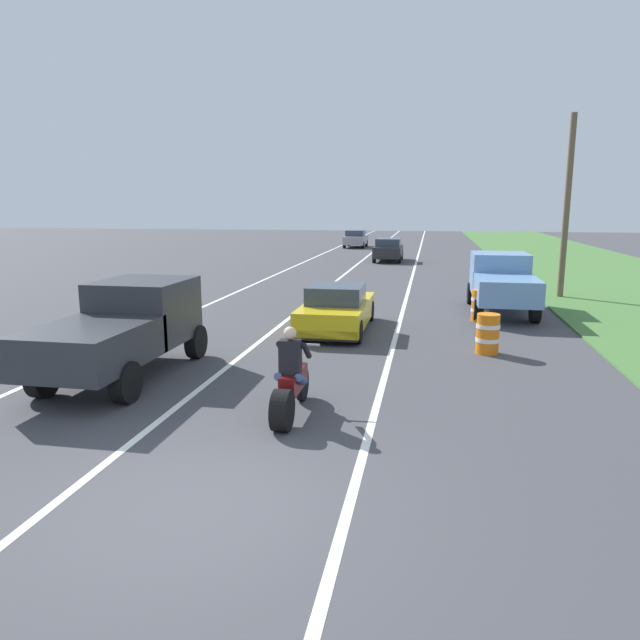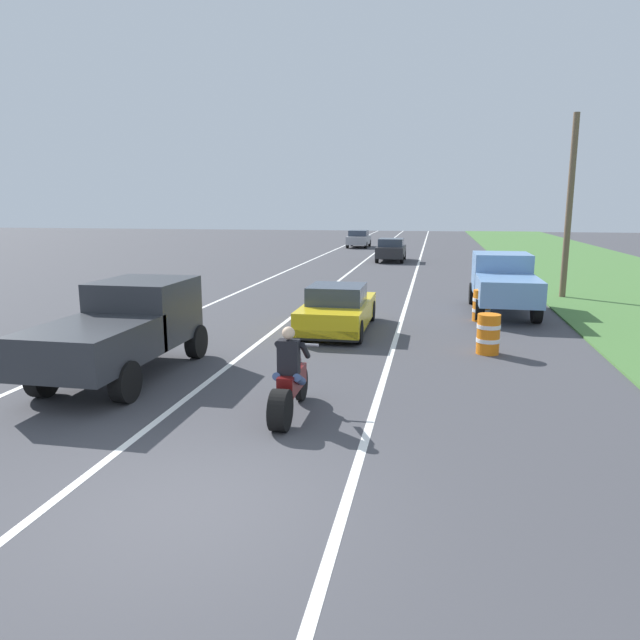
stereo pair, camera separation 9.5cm
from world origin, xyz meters
name	(u,v)px [view 1 (the left image)]	position (x,y,z in m)	size (l,w,h in m)	color
ground_plane	(198,509)	(0.00, 0.00, 0.00)	(160.00, 160.00, 0.00)	#424247
lane_stripe_left_solid	(254,284)	(-5.40, 20.00, 0.00)	(0.14, 120.00, 0.01)	white
lane_stripe_right_solid	(409,288)	(1.80, 20.00, 0.00)	(0.14, 120.00, 0.01)	white
lane_stripe_centre_dashed	(330,286)	(-1.80, 20.00, 0.00)	(0.14, 120.00, 0.01)	white
motorcycle_with_rider	(291,385)	(0.38, 3.26, 0.59)	(0.70, 2.21, 1.62)	black
sports_car_yellow	(337,309)	(0.03, 10.55, 0.63)	(1.84, 4.30, 1.37)	yellow
pickup_truck_left_lane_dark_grey	(125,326)	(-3.69, 5.07, 1.11)	(2.02, 4.80, 1.98)	#2D3035
pickup_truck_right_shoulder_light_blue	(502,281)	(5.11, 14.47, 1.11)	(2.02, 4.80, 1.98)	#6B93C6
utility_pole_roadside	(567,208)	(7.83, 18.32, 3.54)	(0.24, 0.24, 7.08)	brown
construction_barrel_nearest	(488,334)	(4.15, 8.55, 0.50)	(0.58, 0.58, 1.00)	orange
construction_barrel_mid	(480,305)	(4.31, 12.85, 0.50)	(0.58, 0.58, 1.00)	orange
distant_car_far_ahead	(388,249)	(-0.05, 32.76, 0.77)	(1.80, 4.00, 1.50)	#262628
distant_car_further_ahead	(356,238)	(-3.82, 45.26, 0.77)	(1.80, 4.00, 1.50)	#99999E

